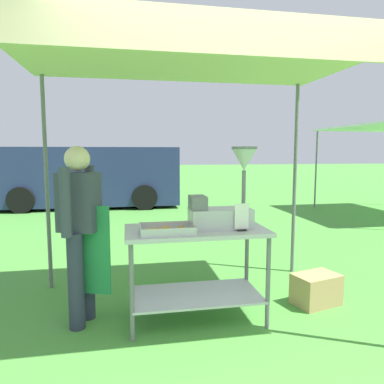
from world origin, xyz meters
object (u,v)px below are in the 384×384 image
(donut_tray, at_px, (168,231))
(supply_crate, at_px, (316,289))
(donut_fryer, at_px, (224,202))
(van_navy, at_px, (88,176))
(vendor, at_px, (80,226))
(donut_cart, at_px, (196,254))
(stall_canopy, at_px, (194,62))
(menu_sign, at_px, (242,219))

(donut_tray, xyz_separation_m, supply_crate, (1.55, 0.24, -0.73))
(donut_fryer, distance_m, van_navy, 7.70)
(vendor, distance_m, van_navy, 7.34)
(donut_cart, relative_size, van_navy, 0.25)
(stall_canopy, bearing_deg, menu_sign, -35.10)
(supply_crate, distance_m, van_navy, 7.95)
(donut_cart, xyz_separation_m, vendor, (-1.03, 0.12, 0.28))
(donut_cart, bearing_deg, vendor, 173.48)
(donut_tray, height_order, donut_fryer, donut_fryer)
(menu_sign, distance_m, vendor, 1.43)
(menu_sign, bearing_deg, donut_fryer, 126.59)
(donut_tray, relative_size, donut_fryer, 0.63)
(vendor, xyz_separation_m, van_navy, (-0.70, 7.31, -0.03))
(supply_crate, bearing_deg, van_navy, 112.25)
(donut_cart, bearing_deg, donut_tray, -153.25)
(stall_canopy, height_order, donut_fryer, stall_canopy)
(stall_canopy, height_order, vendor, stall_canopy)
(donut_cart, xyz_separation_m, donut_tray, (-0.28, -0.14, 0.26))
(stall_canopy, relative_size, supply_crate, 6.19)
(vendor, bearing_deg, donut_tray, -18.84)
(donut_cart, bearing_deg, supply_crate, 4.53)
(donut_cart, height_order, donut_tray, donut_tray)
(menu_sign, distance_m, van_navy, 7.88)
(stall_canopy, height_order, donut_tray, stall_canopy)
(donut_fryer, bearing_deg, stall_canopy, 157.15)
(supply_crate, bearing_deg, donut_fryer, -173.66)
(stall_canopy, distance_m, donut_cart, 1.73)
(donut_cart, height_order, supply_crate, donut_cart)
(donut_fryer, relative_size, menu_sign, 3.04)
(donut_tray, relative_size, menu_sign, 1.90)
(donut_fryer, xyz_separation_m, vendor, (-1.29, 0.13, -0.20))
(stall_canopy, distance_m, menu_sign, 1.46)
(donut_tray, bearing_deg, vendor, 161.16)
(menu_sign, bearing_deg, vendor, 168.59)
(vendor, bearing_deg, menu_sign, -11.41)
(menu_sign, distance_m, supply_crate, 1.24)
(donut_cart, height_order, donut_fryer, donut_fryer)
(menu_sign, xyz_separation_m, supply_crate, (0.90, 0.27, -0.81))
(donut_cart, distance_m, donut_fryer, 0.54)
(supply_crate, bearing_deg, stall_canopy, -179.89)
(vendor, bearing_deg, donut_cart, -6.52)
(donut_tray, height_order, supply_crate, donut_tray)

